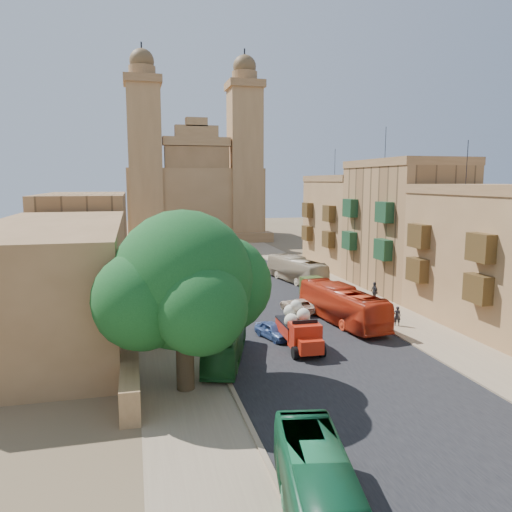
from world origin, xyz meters
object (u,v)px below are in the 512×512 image
street_tree_c (152,251)px  car_dkblue (221,266)px  bus_cream_east (296,270)px  car_cream (298,305)px  bus_green_north (226,343)px  car_blue_a (273,331)px  street_tree_a (166,302)px  pedestrian_a (397,316)px  church (193,191)px  pedestrian_c (374,292)px  olive_pickup (319,290)px  street_tree_d (149,242)px  bus_red_east (342,305)px  car_white_b (239,271)px  car_white_a (249,293)px  car_blue_b (206,249)px  bus_green_south (322,505)px  ficus_tree (185,285)px  red_truck (299,328)px  street_tree_b (157,266)px

street_tree_c → car_dkblue: (8.93, 4.96, -2.95)m
bus_cream_east → car_cream: bearing=61.0°
bus_green_north → car_blue_a: (4.25, 3.66, -0.59)m
street_tree_a → pedestrian_a: size_ratio=2.86×
church → pedestrian_c: 60.02m
olive_pickup → pedestrian_c: 5.33m
street_tree_d → pedestrian_c: bearing=-54.0°
car_cream → pedestrian_c: size_ratio=2.17×
bus_red_east → car_white_b: bearing=-87.5°
church → street_tree_c: (-10.00, -42.61, -5.97)m
street_tree_d → car_white_a: bearing=-69.7°
olive_pickup → car_blue_b: 35.54m
bus_red_east → car_dkblue: bearing=-85.7°
car_blue_a → bus_cream_east: bearing=48.3°
car_blue_a → bus_green_south: bearing=-120.3°
bus_green_south → car_white_b: bearing=91.8°
bus_green_north → car_white_b: (7.00, 28.83, -0.63)m
olive_pickup → car_dkblue: 19.76m
bus_cream_east → bus_red_east: bearing=73.1°
church → pedestrian_a: (8.32, -66.30, -8.71)m
car_blue_b → bus_red_east: bearing=-71.9°
ficus_tree → bus_cream_east: bearing=60.3°
bus_green_north → pedestrian_a: bearing=33.7°
olive_pickup → car_blue_b: olive_pickup is taller
church → car_blue_a: church is taller
car_cream → car_blue_b: (-2.57, 39.01, -0.04)m
olive_pickup → car_white_a: 6.82m
ficus_tree → pedestrian_c: ficus_tree is taller
olive_pickup → pedestrian_c: (4.85, -2.20, 0.04)m
red_truck → street_tree_a: bearing=162.0°
church → bus_green_north: bearing=-95.3°
church → car_white_b: bearing=-89.3°
church → street_tree_d: bearing=-108.1°
car_blue_a → pedestrian_a: size_ratio=2.18×
ficus_tree → bus_green_south: ficus_tree is taller
street_tree_b → pedestrian_a: size_ratio=3.44×
bus_green_south → car_cream: 28.74m
car_blue_a → car_white_a: bearing=66.3°
street_tree_c → car_blue_b: size_ratio=1.57×
car_dkblue → bus_green_north: bearing=-112.2°
olive_pickup → bus_red_east: size_ratio=0.45×
church → street_tree_d: church is taller
church → red_truck: size_ratio=6.52×
bus_green_north → bus_red_east: 12.62m
ficus_tree → street_tree_a: size_ratio=2.18×
ficus_tree → street_tree_c: size_ratio=1.90×
ficus_tree → red_truck: (8.34, 5.08, -4.53)m
bus_cream_east → car_white_b: bearing=-56.8°
street_tree_b → bus_red_east: street_tree_b is taller
church → street_tree_c: 44.18m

